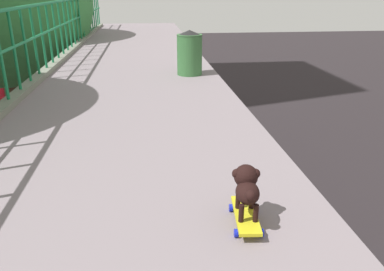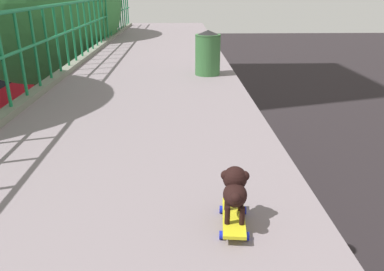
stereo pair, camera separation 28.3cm
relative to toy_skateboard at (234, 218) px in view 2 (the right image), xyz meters
name	(u,v)px [view 2 (the right image)]	position (x,y,z in m)	size (l,w,h in m)	color
roadside_tree_far	(30,1)	(-5.31, 11.18, 1.08)	(5.99, 5.99, 9.01)	brown
toy_skateboard	(234,218)	(0.00, 0.00, 0.00)	(0.23, 0.49, 0.08)	gold
small_dog	(235,187)	(0.00, 0.03, 0.22)	(0.20, 0.37, 0.33)	black
litter_bin	(208,52)	(0.16, 4.93, 0.36)	(0.48, 0.48, 0.83)	#376B38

